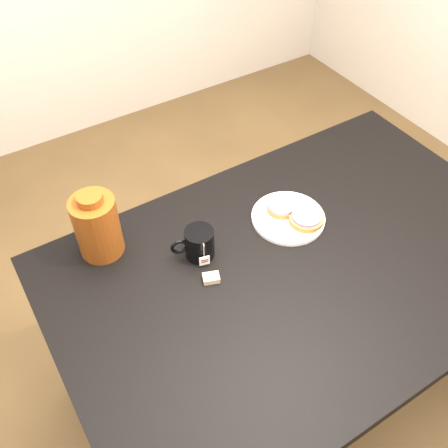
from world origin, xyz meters
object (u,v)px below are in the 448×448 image
at_px(table, 299,279).
at_px(plate, 288,217).
at_px(mug, 199,243).
at_px(bagel_package, 97,226).
at_px(bagel_back, 281,207).
at_px(bagel_front, 306,218).
at_px(teabag_pouch, 211,278).

xyz_separation_m(table, plate, (0.07, 0.15, 0.09)).
distance_m(mug, bagel_package, 0.29).
relative_size(plate, bagel_back, 1.87).
relative_size(table, bagel_back, 11.66).
distance_m(bagel_front, teabag_pouch, 0.35).
distance_m(plate, bagel_back, 0.04).
distance_m(plate, mug, 0.30).
distance_m(teabag_pouch, bagel_package, 0.35).
bearing_deg(bagel_front, plate, 126.42).
bearing_deg(plate, bagel_package, 160.34).
height_order(bagel_back, teabag_pouch, bagel_back).
bearing_deg(teabag_pouch, bagel_front, 4.97).
height_order(plate, bagel_package, bagel_package).
bearing_deg(mug, table, -22.54).
height_order(plate, teabag_pouch, teabag_pouch).
bearing_deg(mug, bagel_package, 158.19).
height_order(table, teabag_pouch, teabag_pouch).
bearing_deg(table, bagel_package, 143.44).
bearing_deg(table, teabag_pouch, 162.79).
distance_m(bagel_back, teabag_pouch, 0.34).
bearing_deg(mug, bagel_back, 16.70).
height_order(table, bagel_front, bagel_front).
distance_m(table, teabag_pouch, 0.28).
xyz_separation_m(plate, teabag_pouch, (-0.32, -0.07, 0.00)).
bearing_deg(teabag_pouch, bagel_package, 128.26).
height_order(table, mug, mug).
bearing_deg(teabag_pouch, bagel_back, 19.01).
xyz_separation_m(plate, bagel_front, (0.03, -0.04, 0.02)).
bearing_deg(plate, mug, 175.69).
xyz_separation_m(teabag_pouch, bagel_package, (-0.21, 0.26, 0.09)).
height_order(mug, bagel_package, bagel_package).
xyz_separation_m(bagel_front, mug, (-0.33, 0.07, 0.02)).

